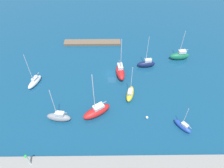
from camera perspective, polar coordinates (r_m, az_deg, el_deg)
name	(u,v)px	position (r m, az deg, el deg)	size (l,w,h in m)	color
water	(112,74)	(62.18, -0.06, 2.77)	(160.00, 160.00, 0.00)	navy
pier_dock	(92,43)	(75.43, -5.51, 11.49)	(20.30, 3.16, 0.86)	brown
breakwater	(113,164)	(44.83, 0.32, -21.57)	(65.05, 3.16, 1.17)	gray
harbor_beacon	(27,159)	(45.37, -22.60, -18.87)	(0.56, 0.56, 3.73)	silver
sailboat_red_center_basin	(120,72)	(60.98, 2.33, 3.52)	(3.24, 7.13, 12.82)	red
sailboat_white_east_end	(35,82)	(62.51, -20.85, 0.62)	(3.71, 5.98, 10.70)	white
sailboat_gray_far_north	(59,117)	(51.59, -14.66, -8.90)	(6.13, 2.74, 10.62)	gray
sailboat_blue_lone_south	(183,126)	(51.75, 19.19, -11.02)	(4.07, 4.62, 7.15)	#2347B2
sailboat_navy_near_pier	(146,64)	(65.09, 9.58, 5.64)	(5.86, 2.54, 10.90)	#141E4C
sailboat_green_west_end	(180,56)	(70.71, 18.43, 7.56)	(6.71, 2.82, 10.38)	#19724C
sailboat_yellow_outer_mooring	(130,94)	(55.29, 5.10, -2.67)	(3.18, 5.89, 9.96)	yellow
sailboat_red_by_breakwater	(97,111)	(51.16, -4.30, -7.54)	(7.72, 6.27, 13.57)	red
mooring_buoy_white	(147,117)	(51.68, 9.76, -9.21)	(0.70, 0.70, 0.70)	white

